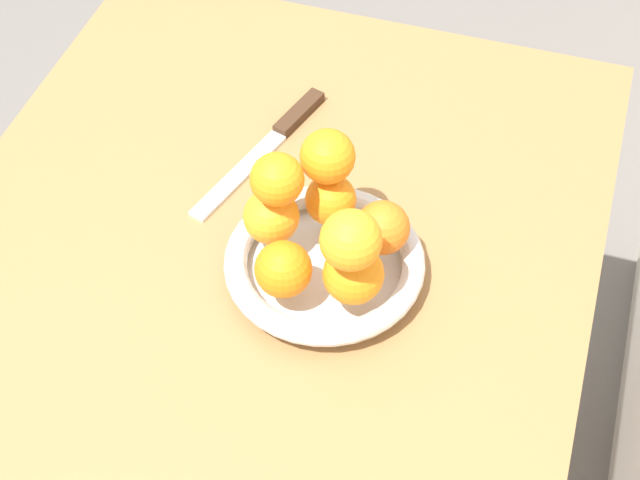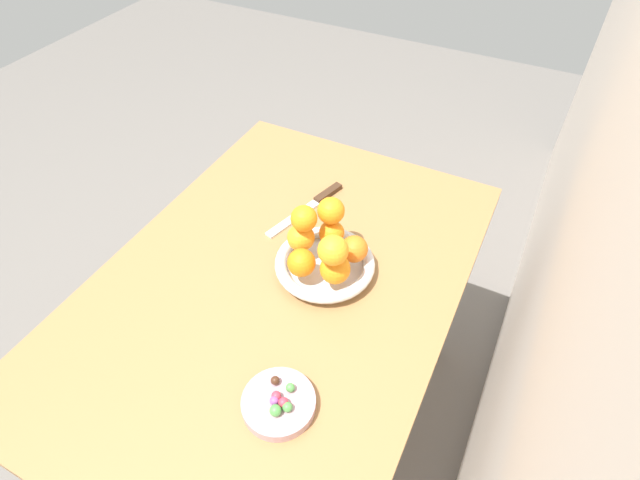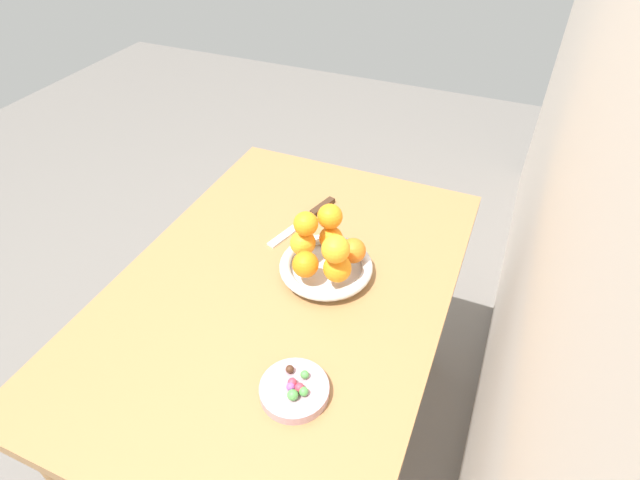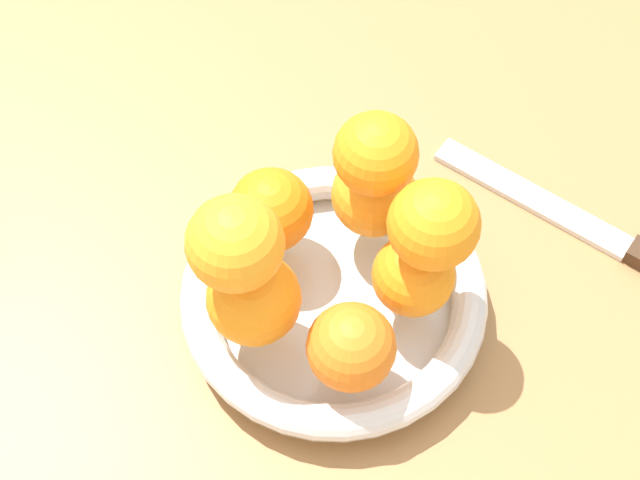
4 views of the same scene
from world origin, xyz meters
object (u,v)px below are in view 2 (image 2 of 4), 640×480
Objects in this scene: candy_ball_0 at (275,410)px; orange_7 at (333,250)px; candy_ball_1 at (276,396)px; orange_1 at (301,263)px; candy_ball_5 at (287,407)px; candy_dish at (279,403)px; orange_0 at (301,237)px; orange_4 at (332,233)px; orange_5 at (331,211)px; orange_2 at (335,269)px; candy_ball_3 at (274,401)px; fruit_bowl at (325,265)px; orange_3 at (354,249)px; candy_ball_4 at (290,388)px; orange_6 at (304,218)px; dining_table at (279,305)px; candy_ball_6 at (275,380)px; knife at (312,205)px; candy_ball_2 at (283,402)px.

orange_7 is at bearing -173.36° from candy_ball_0.
candy_ball_1 is at bearing 4.58° from orange_7.
candy_ball_5 is (0.28, 0.12, -0.04)m from orange_1.
orange_0 is (-0.34, -0.13, 0.06)m from candy_dish.
orange_5 is (-0.01, -0.01, 0.06)m from orange_4.
orange_2 is at bearing 29.29° from orange_4.
candy_ball_3 reaches higher than candy_dish.
orange_3 is at bearing 118.22° from fruit_bowl.
orange_7 is 3.77× the size of candy_ball_4.
orange_7 reaches higher than orange_6.
orange_5 is at bearing -152.54° from orange_7.
dining_table is 66.32× the size of candy_ball_6.
orange_7 is at bearing 57.94° from orange_6.
candy_ball_0 reaches higher than knife.
orange_3 is at bearing 170.73° from orange_2.
candy_ball_0 is 1.27× the size of candy_ball_4.
orange_2 is 1.03× the size of orange_7.
candy_ball_2 reaches higher than knife.
fruit_bowl is at bearing -166.11° from candy_ball_2.
orange_0 is at bearing 167.10° from dining_table.
orange_2 is 0.29m from candy_ball_1.
orange_3 is 3.25× the size of candy_ball_2.
candy_ball_1 is 0.02m from candy_ball_2.
orange_6 is at bearing -122.06° from orange_7.
candy_ball_0 is at bearing 12.44° from fruit_bowl.
orange_7 is 0.27m from candy_ball_6.
fruit_bowl is 3.60× the size of orange_0.
candy_dish is at bearing 38.78° from candy_ball_6.
orange_3 is 0.36m from candy_ball_2.
fruit_bowl reaches higher than candy_ball_3.
orange_4 is 0.39m from candy_ball_1.
orange_2 is at bearing -172.36° from candy_ball_4.
candy_ball_4 is (-0.03, 0.01, -0.00)m from candy_ball_1.
orange_1 is 1.01× the size of orange_5.
candy_ball_3 is at bearing -76.18° from candy_ball_2.
candy_ball_4 is (0.31, 0.14, -0.04)m from orange_0.
candy_dish is at bearing 5.52° from orange_7.
orange_1 is 3.67× the size of candy_ball_4.
orange_2 is (0.05, 0.11, 0.00)m from orange_0.
orange_7 is 0.32m from candy_ball_0.
orange_5 is (-0.39, -0.09, 0.12)m from candy_dish.
candy_ball_2 is 0.01m from candy_ball_5.
knife reaches higher than dining_table.
orange_5 is at bearing -112.88° from orange_3.
orange_5 is 0.38m from candy_ball_6.
orange_5 reaches higher than orange_2.
orange_7 is 0.30m from candy_ball_2.
candy_ball_4 is at bearing 14.67° from orange_5.
candy_ball_2 is 0.56m from knife.
candy_dish reaches higher than knife.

